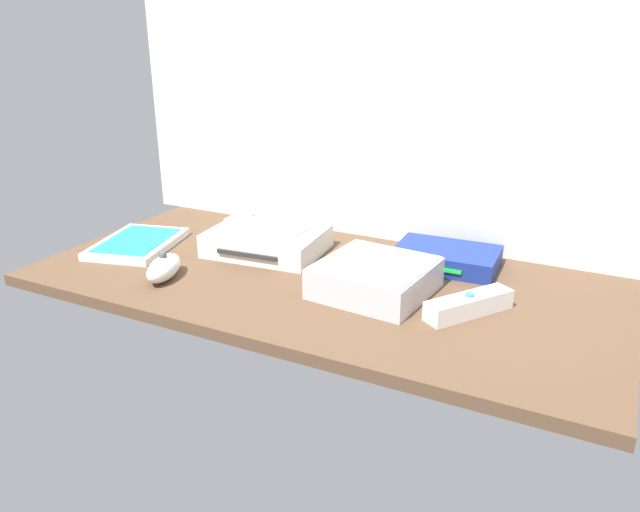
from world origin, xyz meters
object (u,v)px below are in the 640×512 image
object	(u,v)px
network_router	(446,257)
remote_nunchuk	(164,268)
remote_wand	(469,305)
game_console	(267,241)
game_case	(137,243)
remote_classic_pad	(267,224)
mini_computer	(375,277)

from	to	relation	value
network_router	remote_nunchuk	distance (cm)	49.92
remote_wand	game_console	bearing A→B (deg)	-158.82
game_console	remote_wand	distance (cm)	42.39
remote_wand	game_case	bearing A→B (deg)	-146.04
remote_nunchuk	remote_classic_pad	distance (cm)	22.09
remote_nunchuk	remote_wand	bearing A→B (deg)	-4.91
game_case	network_router	world-z (taller)	network_router
mini_computer	remote_wand	xyz separation A→B (cm)	(15.67, -1.01, -1.13)
game_console	game_case	world-z (taller)	game_console
mini_computer	remote_classic_pad	size ratio (longest dim) A/B	1.25
network_router	remote_nunchuk	bearing A→B (deg)	-148.90
network_router	remote_classic_pad	bearing A→B (deg)	-169.73
game_case	network_router	bearing A→B (deg)	2.97
game_case	remote_nunchuk	world-z (taller)	remote_nunchuk
game_case	remote_nunchuk	size ratio (longest dim) A/B	2.01
remote_nunchuk	remote_classic_pad	xyz separation A→B (cm)	(8.43, 20.14, 3.37)
game_console	network_router	size ratio (longest dim) A/B	1.21
game_case	remote_classic_pad	distance (cm)	26.27
remote_wand	remote_nunchuk	size ratio (longest dim) A/B	1.32
mini_computer	game_case	world-z (taller)	mini_computer
game_case	game_console	bearing A→B (deg)	6.98
game_console	remote_classic_pad	distance (cm)	3.29
game_console	mini_computer	xyz separation A→B (cm)	(25.66, -8.37, 0.44)
game_console	mini_computer	world-z (taller)	mini_computer
mini_computer	game_case	xyz separation A→B (cm)	(-49.79, -0.99, -1.88)
mini_computer	remote_nunchuk	xyz separation A→B (cm)	(-34.39, -11.09, -0.60)
game_console	mini_computer	size ratio (longest dim) A/B	1.21
game_console	game_case	size ratio (longest dim) A/B	1.03
game_console	mini_computer	bearing A→B (deg)	-23.19
game_case	remote_classic_pad	size ratio (longest dim) A/B	1.47
mini_computer	network_router	distance (cm)	18.11
remote_nunchuk	mini_computer	bearing A→B (deg)	1.58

